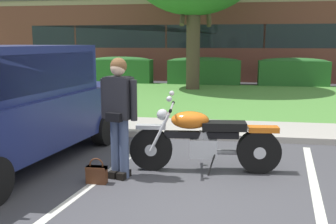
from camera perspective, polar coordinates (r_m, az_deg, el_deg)
The scene contains 14 objects.
ground_plane at distance 5.23m, azimuth 2.42°, elevation -11.24°, with size 140.00×140.00×0.00m, color #424247.
curb_strip at distance 7.80m, azimuth 4.91°, elevation -3.51°, with size 60.00×0.20×0.12m, color #ADA89E.
concrete_walk at distance 8.63m, azimuth 5.37°, elevation -2.31°, with size 60.00×1.50×0.08m, color #ADA89E.
grass_lawn at distance 13.31m, azimuth 6.87°, elevation 2.08°, with size 60.00×8.02×0.06m, color #518E3D.
stall_stripe_0 at distance 5.68m, azimuth -9.94°, elevation -9.56°, with size 0.12×4.40×0.01m, color silver.
stall_stripe_1 at distance 5.49m, azimuth 20.85°, elevation -10.81°, with size 0.12×4.40×0.01m, color silver.
motorcycle at distance 5.80m, azimuth 6.29°, elevation -4.12°, with size 2.24×0.82×1.18m.
rider_person at distance 5.45m, azimuth -7.24°, elevation 0.43°, with size 0.56×0.36×1.70m.
handbag at distance 5.46m, azimuth -10.45°, elevation -8.82°, with size 0.28×0.13×0.36m.
parked_suv_adjacent at distance 6.54m, azimuth -22.68°, elevation 1.03°, with size 2.57×5.05×1.86m.
hedge_left at distance 18.14m, azimuth -6.86°, elevation 6.23°, with size 2.83×0.90×1.24m.
hedge_center_left at distance 17.46m, azimuth 5.33°, elevation 6.10°, with size 3.20×0.90×1.24m.
hedge_center_right at distance 17.60m, azimuth 17.90°, elevation 5.69°, with size 2.92×0.90×1.24m.
brick_building at distance 24.03m, azimuth 13.04°, elevation 10.41°, with size 27.50×10.57×4.13m.
Camera 1 is at (0.59, -4.83, 1.92)m, focal length 41.48 mm.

